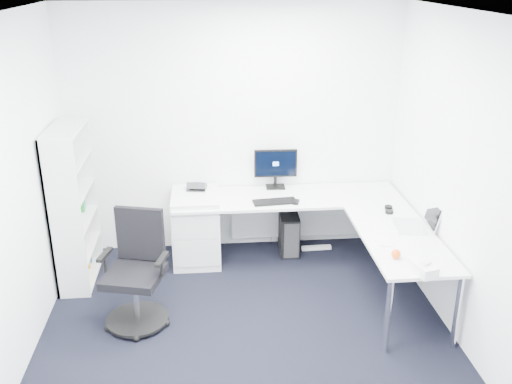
{
  "coord_description": "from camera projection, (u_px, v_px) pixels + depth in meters",
  "views": [
    {
      "loc": [
        -0.3,
        -3.87,
        3.01
      ],
      "look_at": [
        0.15,
        1.05,
        1.05
      ],
      "focal_mm": 40.0,
      "sensor_mm": 36.0,
      "label": 1
    }
  ],
  "objects": [
    {
      "name": "drawer_pedestal",
      "position": [
        196.0,
        227.0,
        6.16
      ],
      "size": [
        0.5,
        0.62,
        0.77
      ],
      "primitive_type": "cube",
      "color": "silver",
      "rests_on": "ground"
    },
    {
      "name": "bookshelf",
      "position": [
        74.0,
        207.0,
        5.63
      ],
      "size": [
        0.31,
        0.8,
        1.6
      ],
      "primitive_type": null,
      "color": "silver",
      "rests_on": "ground"
    },
    {
      "name": "task_chair",
      "position": [
        133.0,
        273.0,
        4.97
      ],
      "size": [
        0.71,
        0.71,
        1.04
      ],
      "primitive_type": null,
      "rotation": [
        0.0,
        0.0,
        -0.25
      ],
      "color": "black",
      "rests_on": "ground"
    },
    {
      "name": "tissue_box",
      "position": [
        423.0,
        268.0,
        4.56
      ],
      "size": [
        0.19,
        0.28,
        0.09
      ],
      "primitive_type": "cube",
      "rotation": [
        0.0,
        0.0,
        0.24
      ],
      "color": "white",
      "rests_on": "l_desk"
    },
    {
      "name": "laptop",
      "position": [
        409.0,
        215.0,
        5.33
      ],
      "size": [
        0.41,
        0.4,
        0.26
      ],
      "primitive_type": null,
      "rotation": [
        0.0,
        0.0,
        -0.11
      ],
      "color": "silver",
      "rests_on": "l_desk"
    },
    {
      "name": "mouse",
      "position": [
        296.0,
        202.0,
        5.92
      ],
      "size": [
        0.09,
        0.11,
        0.03
      ],
      "primitive_type": "cube",
      "rotation": [
        0.0,
        0.0,
        -0.32
      ],
      "color": "black",
      "rests_on": "l_desk"
    },
    {
      "name": "l_desk",
      "position": [
        291.0,
        240.0,
        5.93
      ],
      "size": [
        2.45,
        1.37,
        0.72
      ],
      "primitive_type": null,
      "color": "silver",
      "rests_on": "ground"
    },
    {
      "name": "white_keyboard",
      "position": [
        382.0,
        235.0,
        5.2
      ],
      "size": [
        0.17,
        0.44,
        0.01
      ],
      "primitive_type": "cube",
      "rotation": [
        0.0,
        0.0,
        -0.11
      ],
      "color": "white",
      "rests_on": "l_desk"
    },
    {
      "name": "black_keyboard",
      "position": [
        275.0,
        202.0,
        5.94
      ],
      "size": [
        0.46,
        0.2,
        0.02
      ],
      "primitive_type": "cube",
      "rotation": [
        0.0,
        0.0,
        0.1
      ],
      "color": "black",
      "rests_on": "l_desk"
    },
    {
      "name": "black_pc_tower",
      "position": [
        289.0,
        232.0,
        6.42
      ],
      "size": [
        0.22,
        0.47,
        0.45
      ],
      "primitive_type": "cube",
      "rotation": [
        0.0,
        0.0,
        -0.04
      ],
      "color": "black",
      "rests_on": "ground"
    },
    {
      "name": "power_strip",
      "position": [
        316.0,
        248.0,
        6.5
      ],
      "size": [
        0.34,
        0.07,
        0.04
      ],
      "primitive_type": "cube",
      "rotation": [
        0.0,
        0.0,
        0.03
      ],
      "color": "white",
      "rests_on": "ground"
    },
    {
      "name": "headphones",
      "position": [
        389.0,
        209.0,
        5.74
      ],
      "size": [
        0.16,
        0.21,
        0.05
      ],
      "primitive_type": null,
      "rotation": [
        0.0,
        0.0,
        -0.25
      ],
      "color": "black",
      "rests_on": "l_desk"
    },
    {
      "name": "ceiling",
      "position": [
        248.0,
        17.0,
        3.72
      ],
      "size": [
        4.2,
        4.2,
        0.0
      ],
      "primitive_type": "plane",
      "color": "white"
    },
    {
      "name": "desk_phone",
      "position": [
        197.0,
        187.0,
        6.16
      ],
      "size": [
        0.23,
        0.23,
        0.14
      ],
      "primitive_type": null,
      "rotation": [
        0.0,
        0.0,
        -0.15
      ],
      "color": "#2D2D2F",
      "rests_on": "l_desk"
    },
    {
      "name": "ground",
      "position": [
        250.0,
        357.0,
        4.72
      ],
      "size": [
        4.2,
        4.2,
        0.0
      ],
      "primitive_type": "plane",
      "color": "black"
    },
    {
      "name": "monitor",
      "position": [
        276.0,
        168.0,
        6.26
      ],
      "size": [
        0.48,
        0.16,
        0.45
      ],
      "primitive_type": null,
      "rotation": [
        0.0,
        0.0,
        -0.02
      ],
      "color": "black",
      "rests_on": "l_desk"
    },
    {
      "name": "wall_back",
      "position": [
        233.0,
        131.0,
        6.16
      ],
      "size": [
        3.6,
        0.02,
        2.7
      ],
      "primitive_type": "cube",
      "color": "white",
      "rests_on": "ground"
    },
    {
      "name": "wall_right",
      "position": [
        482.0,
        199.0,
        4.37
      ],
      "size": [
        0.02,
        4.2,
        2.7
      ],
      "primitive_type": "cube",
      "color": "white",
      "rests_on": "ground"
    },
    {
      "name": "beige_pc_tower",
      "position": [
        146.0,
        247.0,
        6.17
      ],
      "size": [
        0.19,
        0.39,
        0.36
      ],
      "primitive_type": "cube",
      "rotation": [
        0.0,
        0.0,
        -0.06
      ],
      "color": "#BFB7A2",
      "rests_on": "ground"
    },
    {
      "name": "orange_fruit",
      "position": [
        396.0,
        254.0,
        4.8
      ],
      "size": [
        0.08,
        0.08,
        0.08
      ],
      "primitive_type": "sphere",
      "color": "#F85916",
      "rests_on": "l_desk"
    }
  ]
}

